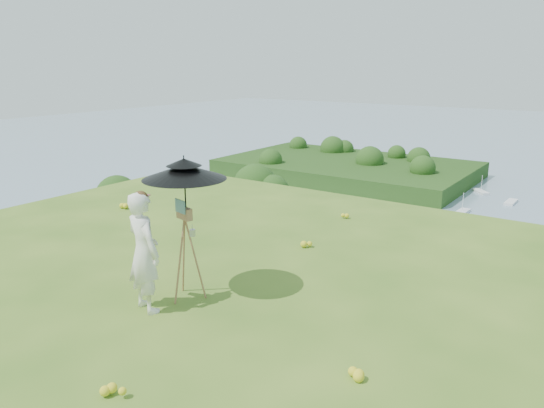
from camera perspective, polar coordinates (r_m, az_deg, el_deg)
The scene contains 8 objects.
ground at distance 7.37m, azimuth -9.20°, elevation -11.15°, with size 14.00×14.00×0.00m, color #406C1F.
peninsula at distance 181.36m, azimuth 8.13°, elevation 4.61°, with size 90.00×60.00×12.00m, color #17330E, non-canonical shape.
slope_trees at distance 43.94m, azimuth 25.84°, elevation -11.12°, with size 110.00×50.00×6.00m, color #244715, non-canonical shape.
wildflowers at distance 7.51m, azimuth -7.89°, elevation -10.08°, with size 10.00×10.50×0.12m, color yellow, non-canonical shape.
painter at distance 7.18m, azimuth -13.61°, elevation -5.05°, with size 0.60×0.39×1.63m, color white.
field_easel at distance 7.45m, azimuth -9.24°, elevation -4.85°, with size 0.55×0.55×1.44m, color #8E5D3B, non-canonical shape.
sun_umbrella at distance 7.22m, azimuth -9.35°, elevation 1.87°, with size 1.14×1.14×0.85m, color black, non-canonical shape.
painter_cap at distance 6.95m, azimuth -14.00°, elevation 0.94°, with size 0.20×0.24×0.10m, color #BC676C, non-canonical shape.
Camera 1 is at (4.67, -4.70, 3.22)m, focal length 35.00 mm.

